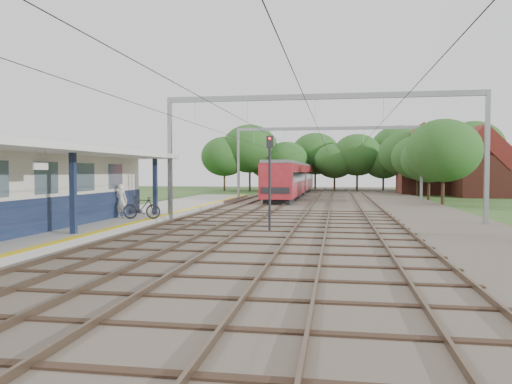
# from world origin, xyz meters

# --- Properties ---
(ground) EXTENTS (160.00, 160.00, 0.00)m
(ground) POSITION_xyz_m (0.00, 0.00, 0.00)
(ground) COLOR #2D4C1E
(ground) RESTS_ON ground
(ballast_bed) EXTENTS (18.00, 90.00, 0.10)m
(ballast_bed) POSITION_xyz_m (4.00, 30.00, 0.05)
(ballast_bed) COLOR #473D33
(ballast_bed) RESTS_ON ground
(platform) EXTENTS (5.00, 52.00, 0.35)m
(platform) POSITION_xyz_m (-7.50, 14.00, 0.17)
(platform) COLOR gray
(platform) RESTS_ON ground
(yellow_stripe) EXTENTS (0.45, 52.00, 0.01)m
(yellow_stripe) POSITION_xyz_m (-5.25, 14.00, 0.35)
(yellow_stripe) COLOR yellow
(yellow_stripe) RESTS_ON platform
(station_building) EXTENTS (3.41, 18.00, 3.40)m
(station_building) POSITION_xyz_m (-8.88, 7.00, 2.04)
(station_building) COLOR beige
(station_building) RESTS_ON platform
(canopy) EXTENTS (6.40, 20.00, 3.44)m
(canopy) POSITION_xyz_m (-7.77, 6.00, 3.64)
(canopy) COLOR #121D39
(canopy) RESTS_ON platform
(rail_tracks) EXTENTS (11.80, 88.00, 0.15)m
(rail_tracks) POSITION_xyz_m (1.50, 30.00, 0.18)
(rail_tracks) COLOR brown
(rail_tracks) RESTS_ON ballast_bed
(catenary_system) EXTENTS (17.22, 88.00, 7.00)m
(catenary_system) POSITION_xyz_m (3.39, 25.28, 5.51)
(catenary_system) COLOR gray
(catenary_system) RESTS_ON ground
(tree_band) EXTENTS (31.72, 30.88, 8.82)m
(tree_band) POSITION_xyz_m (3.84, 57.12, 4.92)
(tree_band) COLOR #382619
(tree_band) RESTS_ON ground
(house_near) EXTENTS (7.00, 6.12, 7.89)m
(house_near) POSITION_xyz_m (21.00, 46.00, 2.99)
(house_near) COLOR brown
(house_near) RESTS_ON ground
(house_far) EXTENTS (8.00, 6.12, 8.66)m
(house_far) POSITION_xyz_m (16.00, 52.00, 3.23)
(house_far) COLOR brown
(house_far) RESTS_ON ground
(person) EXTENTS (0.72, 0.54, 1.80)m
(person) POSITION_xyz_m (-6.93, 12.73, 1.25)
(person) COLOR white
(person) RESTS_ON platform
(bicycle) EXTENTS (2.03, 0.67, 1.20)m
(bicycle) POSITION_xyz_m (-5.60, 12.24, 0.95)
(bicycle) COLOR black
(bicycle) RESTS_ON platform
(train) EXTENTS (2.78, 34.65, 3.67)m
(train) POSITION_xyz_m (-0.50, 44.74, 2.05)
(train) COLOR black
(train) RESTS_ON ballast_bed
(signal_post) EXTENTS (0.34, 0.29, 4.44)m
(signal_post) POSITION_xyz_m (1.35, 10.33, 2.81)
(signal_post) COLOR black
(signal_post) RESTS_ON ground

